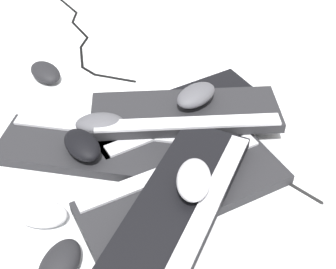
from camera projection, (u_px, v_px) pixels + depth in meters
ground_plane at (159, 138)px, 1.09m from camera, size 3.20×3.20×0.00m
keyboard_0 at (176, 113)px, 1.14m from camera, size 0.46×0.33×0.03m
keyboard_1 at (96, 149)px, 1.05m from camera, size 0.31×0.46×0.03m
keyboard_2 at (184, 192)px, 0.95m from camera, size 0.46×0.35×0.03m
keyboard_3 at (185, 113)px, 1.10m from camera, size 0.38×0.44×0.03m
keyboard_4 at (181, 204)px, 0.89m from camera, size 0.46×0.22×0.03m
mouse_0 at (100, 124)px, 1.06m from camera, size 0.12×0.13×0.04m
mouse_1 at (196, 95)px, 1.09m from camera, size 0.12×0.09×0.04m
mouse_2 at (40, 213)px, 0.91m from camera, size 0.10×0.13×0.04m
mouse_3 at (194, 180)px, 0.89m from camera, size 0.13×0.11×0.04m
mouse_4 at (82, 145)px, 1.01m from camera, size 0.10×0.13×0.04m
mouse_5 at (45, 72)px, 1.26m from camera, size 0.10×0.12×0.04m
mouse_6 at (59, 265)px, 0.82m from camera, size 0.12×0.09×0.04m
cable_0 at (82, 36)px, 1.44m from camera, size 0.32×0.56×0.01m
cable_1 at (212, 205)px, 0.94m from camera, size 0.38×0.29×0.01m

